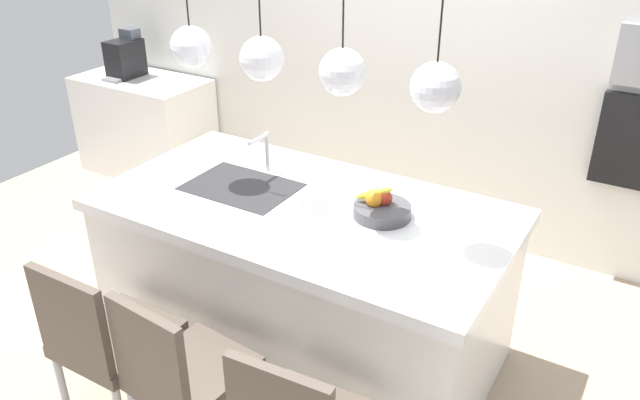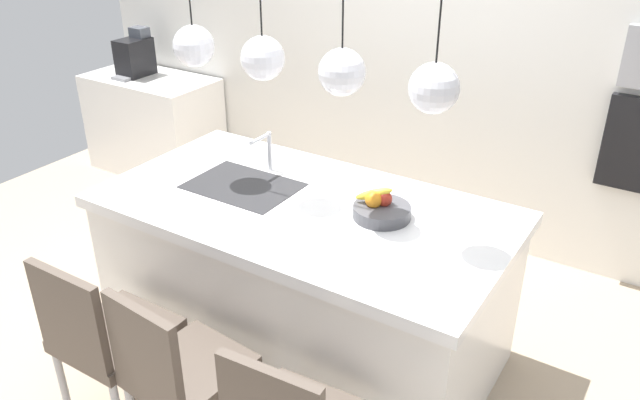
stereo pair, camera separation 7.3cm
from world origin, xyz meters
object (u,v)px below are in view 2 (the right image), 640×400
object	(u,v)px
fruit_bowl	(381,209)
chair_middle	(177,369)
coffee_machine	(135,56)
chair_near	(103,333)

from	to	relation	value
fruit_bowl	chair_middle	distance (m)	1.16
fruit_bowl	coffee_machine	xyz separation A→B (m)	(-2.92, 1.19, 0.06)
coffee_machine	chair_near	distance (m)	3.04
fruit_bowl	chair_near	xyz separation A→B (m)	(-0.86, -0.99, -0.43)
chair_near	fruit_bowl	bearing A→B (deg)	49.11
chair_near	chair_middle	xyz separation A→B (m)	(0.45, 0.00, 0.00)
fruit_bowl	coffee_machine	bearing A→B (deg)	157.73
chair_middle	chair_near	bearing A→B (deg)	-179.66
fruit_bowl	chair_near	bearing A→B (deg)	-130.89
chair_near	coffee_machine	bearing A→B (deg)	133.18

